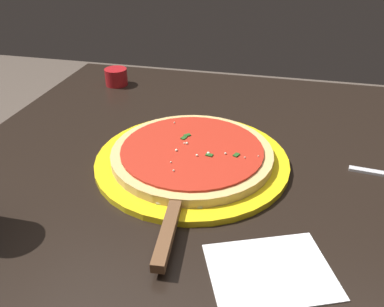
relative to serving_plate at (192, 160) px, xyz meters
name	(u,v)px	position (x,y,z in m)	size (l,w,h in m)	color
restaurant_table	(202,214)	(-0.01, -0.03, -0.14)	(0.90, 0.90, 0.73)	black
serving_plate	(192,160)	(0.00, 0.00, 0.00)	(0.34, 0.34, 0.01)	yellow
pizza	(192,153)	(0.00, 0.00, 0.02)	(0.29, 0.29, 0.02)	#DBB26B
pizza_server	(176,215)	(-0.01, 0.16, 0.01)	(0.08, 0.22, 0.01)	silver
cup_small_sauce	(116,77)	(0.28, -0.33, 0.02)	(0.06, 0.06, 0.04)	#B2191E
napkin_folded_right	(270,271)	(-0.15, 0.22, 0.00)	(0.15, 0.12, 0.00)	white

